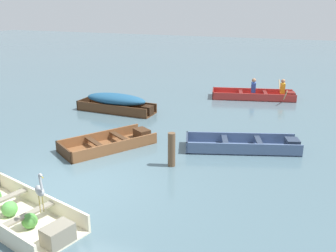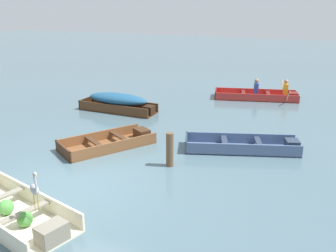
% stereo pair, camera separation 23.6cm
% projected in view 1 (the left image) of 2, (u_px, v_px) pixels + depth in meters
% --- Properties ---
extents(ground_plane, '(80.00, 80.00, 0.00)m').
position_uv_depth(ground_plane, '(75.00, 184.00, 8.77)').
color(ground_plane, '#47606B').
extents(dinghy_cream_foreground, '(3.23, 1.91, 0.42)m').
position_uv_depth(dinghy_cream_foreground, '(16.00, 214.00, 7.29)').
color(dinghy_cream_foreground, beige).
rests_on(dinghy_cream_foreground, ground).
extents(skiff_wooden_brown_near_moored, '(2.40, 2.91, 0.33)m').
position_uv_depth(skiff_wooden_brown_near_moored, '(112.00, 143.00, 11.07)').
color(skiff_wooden_brown_near_moored, brown).
rests_on(skiff_wooden_brown_near_moored, ground).
extents(skiff_slate_blue_mid_moored, '(3.36, 1.94, 0.35)m').
position_uv_depth(skiff_slate_blue_mid_moored, '(246.00, 146.00, 10.82)').
color(skiff_slate_blue_mid_moored, '#475B7F').
rests_on(skiff_slate_blue_mid_moored, ground).
extents(skiff_dark_varnish_far_moored, '(3.10, 0.96, 0.71)m').
position_uv_depth(skiff_dark_varnish_far_moored, '(117.00, 101.00, 14.51)').
color(skiff_dark_varnish_far_moored, '#4C2D19').
rests_on(skiff_dark_varnish_far_moored, ground).
extents(rowboat_red_with_crew, '(3.74, 2.45, 0.90)m').
position_uv_depth(rowboat_red_with_crew, '(258.00, 95.00, 16.59)').
color(rowboat_red_with_crew, '#AD2D28').
rests_on(rowboat_red_with_crew, ground).
extents(heron_on_dinghy, '(0.43, 0.30, 0.84)m').
position_uv_depth(heron_on_dinghy, '(40.00, 190.00, 6.67)').
color(heron_on_dinghy, olive).
rests_on(heron_on_dinghy, dinghy_cream_foreground).
extents(mooring_post, '(0.19, 0.19, 0.91)m').
position_uv_depth(mooring_post, '(172.00, 150.00, 9.64)').
color(mooring_post, brown).
rests_on(mooring_post, ground).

